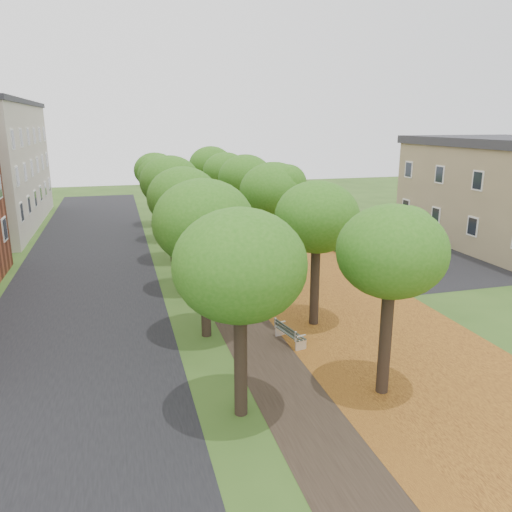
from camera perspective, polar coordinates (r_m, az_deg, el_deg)
ground at (r=16.61m, az=5.98°, el=-16.33°), size 120.00×120.00×0.00m
street_asphalt at (r=29.50m, az=-19.01°, el=-2.79°), size 8.00×70.00×0.01m
footpath at (r=29.91m, az=-4.55°, el=-1.75°), size 3.20×70.00×0.01m
leaf_verge at (r=31.20m, az=4.50°, el=-1.03°), size 7.50×70.00×0.01m
parking_lot at (r=35.77m, az=16.84°, el=0.45°), size 9.00×16.00×0.01m
tree_row_west at (r=28.55m, az=-9.12°, el=7.35°), size 3.81×33.81×6.55m
tree_row_east at (r=29.48m, az=0.26°, el=7.77°), size 3.81×33.81×6.55m
bench at (r=20.33m, az=3.81°, el=-8.79°), size 0.84×1.77×0.81m
car_silver at (r=31.66m, az=17.45°, el=-0.30°), size 3.82×2.01×1.24m
car_red at (r=32.03m, az=15.77°, el=-0.01°), size 3.78×1.44×1.23m
car_grey at (r=33.48m, az=14.70°, el=0.80°), size 4.94×3.03×1.34m
car_white at (r=35.82m, az=12.09°, el=1.83°), size 4.77×2.52×1.28m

